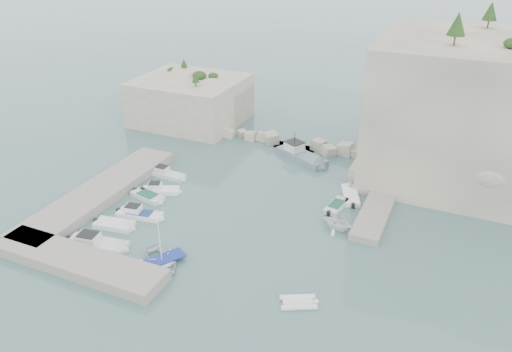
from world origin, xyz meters
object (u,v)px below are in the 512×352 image
at_px(tender_east_d, 361,191).
at_px(motorboat_e, 115,227).
at_px(motorboat_f, 98,246).
at_px(tender_east_a, 337,229).
at_px(tender_east_c, 350,197).
at_px(tender_east_b, 336,208).
at_px(motorboat_a, 167,177).
at_px(rowboat, 162,264).
at_px(motorboat_c, 148,198).
at_px(inflatable_dinghy, 298,304).
at_px(motorboat_b, 161,192).
at_px(work_boat, 302,159).
at_px(motorboat_d, 140,217).

bearing_deg(tender_east_d, motorboat_e, 139.21).
height_order(motorboat_f, tender_east_a, tender_east_a).
height_order(motorboat_e, motorboat_f, motorboat_f).
bearing_deg(tender_east_c, tender_east_b, 143.62).
bearing_deg(motorboat_a, rowboat, -56.29).
bearing_deg(motorboat_c, tender_east_a, 19.80).
xyz_separation_m(inflatable_dinghy, tender_east_c, (-0.62, 19.75, 0.00)).
height_order(motorboat_a, tender_east_d, tender_east_d).
relative_size(inflatable_dinghy, tender_east_c, 0.64).
relative_size(motorboat_a, motorboat_c, 1.14).
xyz_separation_m(motorboat_f, tender_east_b, (19.69, 16.99, 0.00)).
relative_size(rowboat, tender_east_a, 1.39).
bearing_deg(tender_east_d, tender_east_c, 169.10).
height_order(motorboat_c, tender_east_d, tender_east_d).
distance_m(motorboat_b, tender_east_a, 21.44).
bearing_deg(motorboat_a, tender_east_a, -5.09).
bearing_deg(inflatable_dinghy, work_boat, 82.02).
xyz_separation_m(tender_east_d, work_boat, (-9.51, 5.56, 0.00)).
distance_m(rowboat, tender_east_d, 25.88).
xyz_separation_m(motorboat_f, rowboat, (7.47, 0.24, 0.00)).
distance_m(motorboat_b, tender_east_d, 24.05).
height_order(motorboat_f, tender_east_c, motorboat_f).
xyz_separation_m(motorboat_c, work_boat, (12.86, 17.57, 0.00)).
bearing_deg(motorboat_a, work_boat, 42.60).
height_order(motorboat_b, tender_east_b, motorboat_b).
height_order(tender_east_c, tender_east_d, tender_east_d).
bearing_deg(motorboat_b, tender_east_d, 1.98).
xyz_separation_m(inflatable_dinghy, tender_east_d, (0.15, 21.85, 0.00)).
height_order(motorboat_e, tender_east_a, tender_east_a).
bearing_deg(tender_east_c, motorboat_a, 79.52).
bearing_deg(motorboat_d, motorboat_b, 91.42).
xyz_separation_m(rowboat, tender_east_c, (13.05, 19.78, 0.00)).
bearing_deg(rowboat, tender_east_c, -2.45).
relative_size(motorboat_d, rowboat, 1.12).
bearing_deg(tender_east_d, motorboat_a, 114.31).
relative_size(tender_east_a, tender_east_c, 0.68).
bearing_deg(rowboat, motorboat_e, 98.89).
height_order(motorboat_b, motorboat_e, motorboat_b).
distance_m(motorboat_a, motorboat_b, 4.16).
bearing_deg(motorboat_c, motorboat_d, -54.02).
distance_m(motorboat_a, tender_east_d, 24.26).
relative_size(motorboat_b, rowboat, 0.97).
bearing_deg(motorboat_f, motorboat_c, 87.38).
bearing_deg(motorboat_d, tender_east_d, 28.15).
distance_m(motorboat_c, tender_east_a, 22.19).
distance_m(motorboat_d, tender_east_d, 26.05).
distance_m(motorboat_e, tender_east_a, 23.59).
distance_m(motorboat_d, work_boat, 24.09).
xyz_separation_m(inflatable_dinghy, tender_east_a, (-0.22, 12.63, 0.00)).
relative_size(tender_east_b, tender_east_c, 0.83).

